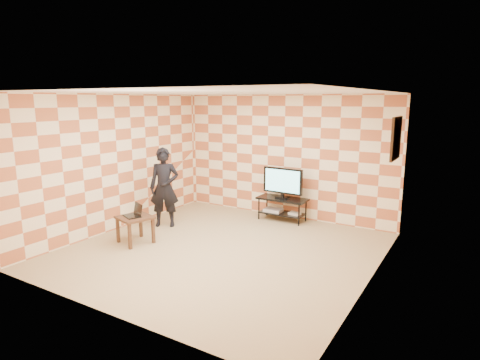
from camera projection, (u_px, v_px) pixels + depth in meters
name	position (u px, v px, depth m)	size (l,w,h in m)	color
floor	(222.00, 250.00, 7.00)	(5.00, 5.00, 0.00)	tan
wall_back	(284.00, 157.00, 8.84)	(5.00, 0.02, 2.70)	#FCEABE
wall_front	(102.00, 208.00, 4.64)	(5.00, 0.02, 2.70)	#FCEABE
wall_left	(117.00, 163.00, 8.00)	(0.02, 5.00, 2.70)	#FCEABE
wall_right	(374.00, 191.00, 5.48)	(0.02, 5.00, 2.70)	#FCEABE
ceiling	(221.00, 92.00, 6.48)	(5.00, 5.00, 0.02)	white
wall_art	(396.00, 138.00, 6.68)	(0.04, 0.72, 0.72)	black
tv_stand	(282.00, 204.00, 8.68)	(1.07, 0.48, 0.50)	black
tv	(283.00, 181.00, 8.58)	(0.91, 0.18, 0.66)	black
dvd_player	(273.00, 210.00, 8.79)	(0.38, 0.27, 0.06)	#BCBCBF
game_console	(295.00, 214.00, 8.55)	(0.24, 0.17, 0.05)	silver
side_table	(135.00, 221.00, 7.30)	(0.69, 0.69, 0.50)	#371E16
laptop	(134.00, 213.00, 7.30)	(0.42, 0.38, 0.23)	black
person	(164.00, 187.00, 8.22)	(0.60, 0.39, 1.64)	black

